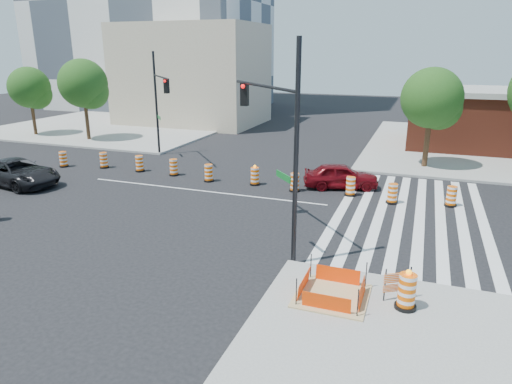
# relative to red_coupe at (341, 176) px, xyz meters

# --- Properties ---
(ground) EXTENTS (120.00, 120.00, 0.00)m
(ground) POSITION_rel_red_coupe_xyz_m (-7.06, -3.23, -0.70)
(ground) COLOR black
(ground) RESTS_ON ground
(sidewalk_nw) EXTENTS (22.00, 22.00, 0.15)m
(sidewalk_nw) POSITION_rel_red_coupe_xyz_m (-25.06, 14.77, -0.63)
(sidewalk_nw) COLOR gray
(sidewalk_nw) RESTS_ON ground
(crosswalk_east) EXTENTS (6.75, 13.50, 0.01)m
(crosswalk_east) POSITION_rel_red_coupe_xyz_m (3.89, -3.23, -0.70)
(crosswalk_east) COLOR silver
(crosswalk_east) RESTS_ON ground
(lane_centerline) EXTENTS (14.00, 0.12, 0.01)m
(lane_centerline) POSITION_rel_red_coupe_xyz_m (-7.06, -3.23, -0.70)
(lane_centerline) COLOR silver
(lane_centerline) RESTS_ON ground
(excavation_pit) EXTENTS (2.20, 2.20, 0.90)m
(excavation_pit) POSITION_rel_red_coupe_xyz_m (1.94, -12.23, -0.48)
(excavation_pit) COLOR tan
(excavation_pit) RESTS_ON ground
(beige_midrise) EXTENTS (14.00, 10.00, 10.00)m
(beige_midrise) POSITION_rel_red_coupe_xyz_m (-19.06, 18.77, 4.30)
(beige_midrise) COLOR tan
(beige_midrise) RESTS_ON ground
(red_coupe) EXTENTS (4.44, 2.83, 1.41)m
(red_coupe) POSITION_rel_red_coupe_xyz_m (0.00, 0.00, 0.00)
(red_coupe) COLOR #5C070D
(red_coupe) RESTS_ON ground
(dark_suv) EXTENTS (5.69, 3.25, 1.49)m
(dark_suv) POSITION_rel_red_coupe_xyz_m (-17.54, -5.83, 0.04)
(dark_suv) COLOR black
(dark_suv) RESTS_ON ground
(signal_pole_se) EXTENTS (4.03, 4.41, 7.73)m
(signal_pole_se) POSITION_rel_red_coupe_xyz_m (-0.97, -8.95, 4.04)
(signal_pole_se) COLOR black
(signal_pole_se) RESTS_ON ground
(signal_pole_nw) EXTENTS (3.69, 4.21, 7.23)m
(signal_pole_nw) POSITION_rel_red_coupe_xyz_m (-13.25, 2.86, 3.75)
(signal_pole_nw) COLOR black
(signal_pole_nw) RESTS_ON ground
(pit_drum) EXTENTS (0.64, 0.64, 1.26)m
(pit_drum) POSITION_rel_red_coupe_xyz_m (4.11, -12.14, -0.03)
(pit_drum) COLOR black
(pit_drum) RESTS_ON ground
(barricade) EXTENTS (0.80, 0.49, 1.06)m
(barricade) POSITION_rel_red_coupe_xyz_m (3.82, -11.72, 0.03)
(barricade) COLOR #F25C05
(barricade) RESTS_ON ground
(tree_north_a) EXTENTS (3.58, 3.58, 6.09)m
(tree_north_a) POSITION_rel_red_coupe_xyz_m (-28.87, 6.85, 3.38)
(tree_north_a) COLOR #382314
(tree_north_a) RESTS_ON ground
(tree_north_b) EXTENTS (4.01, 4.01, 6.81)m
(tree_north_b) POSITION_rel_red_coupe_xyz_m (-22.74, 6.59, 3.87)
(tree_north_b) COLOR #382314
(tree_north_b) RESTS_ON ground
(tree_north_c) EXTENTS (3.83, 3.81, 6.47)m
(tree_north_c) POSITION_rel_red_coupe_xyz_m (4.42, 6.45, 3.64)
(tree_north_c) COLOR #382314
(tree_north_c) RESTS_ON ground
(median_drum_0) EXTENTS (0.60, 0.60, 1.02)m
(median_drum_0) POSITION_rel_red_coupe_xyz_m (-18.18, -1.51, -0.22)
(median_drum_0) COLOR black
(median_drum_0) RESTS_ON ground
(median_drum_1) EXTENTS (0.60, 0.60, 1.02)m
(median_drum_1) POSITION_rel_red_coupe_xyz_m (-15.48, -0.81, -0.22)
(median_drum_1) COLOR black
(median_drum_1) RESTS_ON ground
(median_drum_2) EXTENTS (0.60, 0.60, 1.02)m
(median_drum_2) POSITION_rel_red_coupe_xyz_m (-12.73, -0.79, -0.22)
(median_drum_2) COLOR black
(median_drum_2) RESTS_ON ground
(median_drum_3) EXTENTS (0.60, 0.60, 1.02)m
(median_drum_3) POSITION_rel_red_coupe_xyz_m (-10.19, -0.88, -0.22)
(median_drum_3) COLOR black
(median_drum_3) RESTS_ON ground
(median_drum_4) EXTENTS (0.60, 0.60, 1.02)m
(median_drum_4) POSITION_rel_red_coupe_xyz_m (-7.56, -1.36, -0.22)
(median_drum_4) COLOR black
(median_drum_4) RESTS_ON ground
(median_drum_5) EXTENTS (0.60, 0.60, 1.18)m
(median_drum_5) POSITION_rel_red_coupe_xyz_m (-4.74, -1.10, -0.21)
(median_drum_5) COLOR black
(median_drum_5) RESTS_ON ground
(median_drum_6) EXTENTS (0.60, 0.60, 1.02)m
(median_drum_6) POSITION_rel_red_coupe_xyz_m (-2.25, -1.51, -0.22)
(median_drum_6) COLOR black
(median_drum_6) RESTS_ON ground
(median_drum_7) EXTENTS (0.60, 0.60, 1.02)m
(median_drum_7) POSITION_rel_red_coupe_xyz_m (0.75, -1.26, -0.22)
(median_drum_7) COLOR black
(median_drum_7) RESTS_ON ground
(median_drum_8) EXTENTS (0.60, 0.60, 1.02)m
(median_drum_8) POSITION_rel_red_coupe_xyz_m (2.94, -1.80, -0.22)
(median_drum_8) COLOR black
(median_drum_8) RESTS_ON ground
(median_drum_9) EXTENTS (0.60, 0.60, 1.02)m
(median_drum_9) POSITION_rel_red_coupe_xyz_m (5.72, -1.25, -0.22)
(median_drum_9) COLOR black
(median_drum_9) RESTS_ON ground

